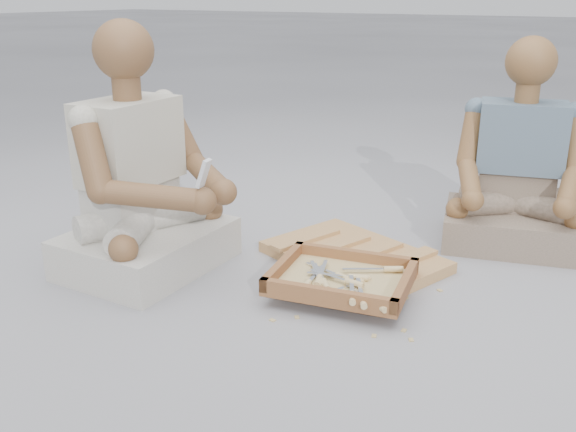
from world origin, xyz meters
The scene contains 30 objects.
ground centered at (0.00, 0.00, 0.00)m, with size 60.00×60.00×0.00m, color #97979D.
carved_panel centered at (0.08, 0.58, 0.02)m, with size 0.67×0.45×0.04m, color #96663A.
tool_tray centered at (0.17, 0.28, 0.07)m, with size 0.54×0.47×0.06m.
chisel_0 centered at (0.32, 0.15, 0.08)m, with size 0.13×0.20×0.02m.
chisel_1 centered at (0.10, 0.17, 0.07)m, with size 0.06×0.22×0.02m.
chisel_2 centered at (0.29, 0.41, 0.08)m, with size 0.20×0.13×0.02m.
chisel_3 centered at (0.16, 0.29, 0.07)m, with size 0.22×0.07×0.02m.
chisel_4 centered at (0.12, 0.21, 0.08)m, with size 0.09×0.21×0.02m.
chisel_5 centered at (0.21, 0.29, 0.08)m, with size 0.21×0.09×0.02m.
chisel_6 centered at (0.15, 0.19, 0.08)m, with size 0.16×0.18×0.02m.
chisel_7 centered at (0.28, 0.15, 0.09)m, with size 0.12×0.20×0.02m.
chisel_8 centered at (0.36, 0.15, 0.07)m, with size 0.20×0.13×0.02m.
chisel_9 centered at (0.24, 0.28, 0.07)m, with size 0.09×0.21×0.02m.
chisel_10 centered at (0.22, 0.24, 0.08)m, with size 0.22×0.04×0.02m.
chisel_11 centered at (0.12, 0.21, 0.08)m, with size 0.15×0.18×0.02m.
wood_chip_0 centered at (0.50, 0.11, 0.00)m, with size 0.02×0.01×0.00m, color #DCC181.
wood_chip_1 centered at (0.13, 0.28, 0.00)m, with size 0.02×0.01×0.00m, color #DCC181.
wood_chip_2 centered at (0.00, 0.26, 0.00)m, with size 0.02×0.01×0.00m, color #DCC181.
wood_chip_3 centered at (0.46, 0.50, 0.00)m, with size 0.02×0.01×0.00m, color #DCC181.
wood_chip_4 centered at (-0.06, 0.53, 0.00)m, with size 0.02×0.01×0.00m, color #DCC181.
wood_chip_5 centered at (0.38, 0.38, 0.00)m, with size 0.02×0.01×0.00m, color #DCC181.
wood_chip_6 centered at (0.07, -0.01, 0.00)m, with size 0.02×0.01×0.00m, color #DCC181.
wood_chip_7 centered at (0.08, 0.17, 0.00)m, with size 0.02×0.01×0.00m, color #DCC181.
wood_chip_8 centered at (0.12, 0.05, 0.00)m, with size 0.02×0.01×0.00m, color #DCC181.
wood_chip_9 centered at (0.46, 0.16, 0.00)m, with size 0.02×0.01×0.00m, color #DCC181.
wood_chip_10 centered at (0.03, 0.17, 0.00)m, with size 0.02×0.01×0.00m, color #DCC181.
wood_chip_11 centered at (0.40, 0.08, 0.00)m, with size 0.02×0.01×0.00m, color #DCC181.
craftsman centered at (-0.60, 0.11, 0.32)m, with size 0.63×0.62×0.95m.
companion centered at (0.56, 1.13, 0.29)m, with size 0.65×0.57×0.87m.
mobile_phone centered at (-0.25, 0.06, 0.45)m, with size 0.06×0.05×0.10m.
Camera 1 is at (1.10, -1.59, 1.03)m, focal length 40.00 mm.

